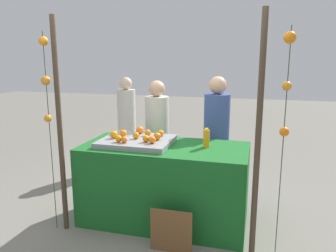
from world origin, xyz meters
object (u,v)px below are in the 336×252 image
Objects in this scene: stall_counter at (165,183)px; orange_0 at (157,136)px; orange_1 at (152,140)px; vendor_left at (157,142)px; chalkboard_sign at (171,232)px; vendor_right at (216,144)px; juice_bottle at (206,138)px.

orange_0 is at bearing 176.48° from stall_counter.
orange_1 is 0.95m from vendor_left.
chalkboard_sign is at bearing -67.48° from vendor_left.
vendor_left is at bearing 179.88° from vendor_right.
juice_bottle is at bearing -92.48° from vendor_right.
orange_1 is at bearing -76.09° from vendor_left.
orange_0 is 0.05× the size of vendor_left.
vendor_left is 0.82m from vendor_right.
stall_counter is 1.18× the size of vendor_left.
juice_bottle is 1.08m from chalkboard_sign.
chalkboard_sign is (-0.22, -0.69, -0.80)m from juice_bottle.
vendor_right is (0.59, 0.73, -0.24)m from orange_0.
orange_1 is at bearing -122.90° from stall_counter.
stall_counter is at bearing 111.50° from chalkboard_sign.
stall_counter is 0.73m from juice_bottle.
juice_bottle is (0.47, 0.07, 0.56)m from stall_counter.
vendor_left is (-0.56, 1.36, 0.53)m from chalkboard_sign.
orange_0 is 0.40× the size of juice_bottle.
stall_counter is 0.94m from vendor_right.
vendor_right reaches higher than juice_bottle.
orange_1 is at bearing 126.05° from chalkboard_sign.
stall_counter is 0.85m from vendor_left.
orange_0 reaches higher than orange_1.
orange_1 is (-0.01, -0.16, -0.00)m from orange_0.
juice_bottle reaches higher than orange_0.
chalkboard_sign is at bearing -62.01° from orange_0.
orange_0 reaches higher than chalkboard_sign.
juice_bottle is 0.71m from vendor_right.
orange_0 is 0.97m from vendor_right.
chalkboard_sign is 1.49m from vendor_right.
juice_bottle is at bearing 6.38° from orange_0.
orange_0 is at bearing -72.58° from vendor_left.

